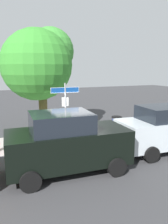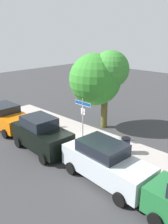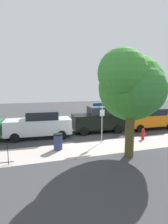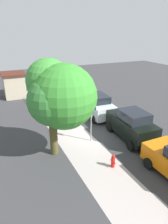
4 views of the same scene
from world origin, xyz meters
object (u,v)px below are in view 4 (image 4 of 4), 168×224
(street_sign, at_px, (91,114))
(shade_tree, at_px, (59,95))
(car_black, at_px, (131,125))
(car_green, at_px, (78,91))
(car_silver, at_px, (96,105))
(utility_shed, at_px, (14,85))
(fire_hydrant, at_px, (113,161))
(trash_bin, at_px, (68,119))

(street_sign, height_order, shade_tree, shade_tree)
(car_black, height_order, car_green, car_black)
(street_sign, relative_size, car_silver, 0.60)
(car_silver, relative_size, utility_shed, 1.71)
(street_sign, height_order, car_silver, street_sign)
(street_sign, relative_size, car_black, 0.69)
(street_sign, relative_size, utility_shed, 1.03)
(car_green, height_order, fire_hydrant, car_green)
(street_sign, bearing_deg, shade_tree, 107.10)
(street_sign, distance_m, utility_shed, 13.16)
(car_green, bearing_deg, fire_hydrant, 168.97)
(car_green, relative_size, trash_bin, 4.77)
(utility_shed, relative_size, fire_hydrant, 3.62)
(car_black, distance_m, car_silver, 4.80)
(utility_shed, bearing_deg, street_sign, -165.02)
(car_silver, bearing_deg, car_green, 0.79)
(street_sign, distance_m, car_green, 9.23)
(shade_tree, xyz_separation_m, car_silver, (4.68, -4.87, -2.86))
(street_sign, relative_size, shade_tree, 0.50)
(fire_hydrant, bearing_deg, car_green, -14.00)
(car_silver, distance_m, utility_shed, 10.56)
(car_black, relative_size, car_silver, 0.88)
(street_sign, xyz_separation_m, car_green, (8.75, -2.77, -1.02))
(trash_bin, bearing_deg, fire_hydrant, -177.24)
(car_green, bearing_deg, street_sign, 165.42)
(car_silver, bearing_deg, street_sign, 151.66)
(car_silver, height_order, car_green, car_silver)
(shade_tree, relative_size, car_silver, 1.20)
(street_sign, bearing_deg, utility_shed, 14.98)
(utility_shed, xyz_separation_m, trash_bin, (-9.61, -2.90, -0.92))
(car_black, bearing_deg, car_green, 3.00)
(street_sign, distance_m, trash_bin, 3.47)
(shade_tree, height_order, car_green, shade_tree)
(car_black, distance_m, trash_bin, 5.11)
(shade_tree, relative_size, trash_bin, 5.90)
(car_green, xyz_separation_m, trash_bin, (-5.66, 3.27, -0.49))
(utility_shed, bearing_deg, fire_hydrant, -168.58)
(car_green, xyz_separation_m, utility_shed, (3.95, 6.17, 0.43))
(fire_hydrant, bearing_deg, street_sign, -3.61)
(car_silver, height_order, utility_shed, utility_shed)
(car_silver, distance_m, car_green, 4.81)
(street_sign, relative_size, trash_bin, 2.96)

